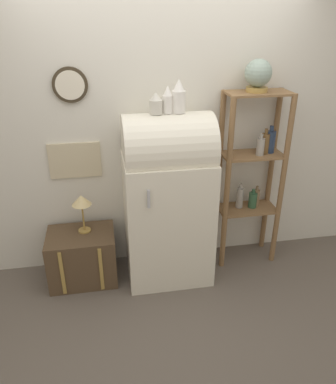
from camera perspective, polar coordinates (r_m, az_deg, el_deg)
ground_plane at (r=3.51m, az=0.71°, el=-14.36°), size 12.00×12.00×0.00m
wall_back at (r=3.38m, az=-1.09°, el=10.08°), size 7.00×0.09×2.70m
refrigerator at (r=3.28m, az=-0.04°, el=-0.86°), size 0.75×0.63×1.54m
suitcase_trunk at (r=3.57m, az=-12.89°, el=-9.55°), size 0.60×0.45×0.48m
shelf_unit at (r=3.55m, az=12.69°, el=3.09°), size 0.58×0.31×1.66m
globe at (r=3.31m, az=13.57°, el=17.00°), size 0.23×0.23×0.27m
vase_left at (r=2.98m, az=-1.85°, el=13.27°), size 0.10×0.10×0.17m
vase_center at (r=3.00m, az=-0.12°, el=13.77°), size 0.08×0.08×0.21m
vase_right at (r=3.02m, az=1.64°, el=14.25°), size 0.11×0.11×0.26m
desk_lamp at (r=3.34m, az=-13.04°, el=-1.57°), size 0.17×0.17×0.36m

